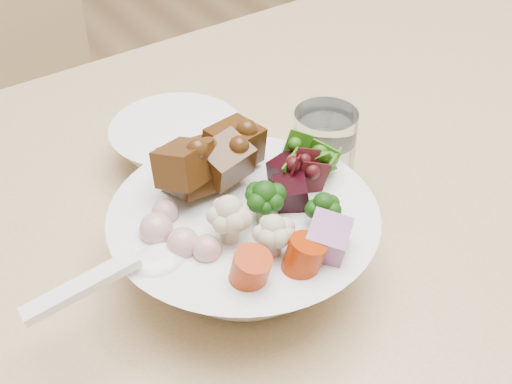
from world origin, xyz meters
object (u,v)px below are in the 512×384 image
dining_table (371,272)px  food_bowl (245,237)px  chair_far (51,176)px  water_glass (323,162)px  side_bowl (178,145)px

dining_table → food_bowl: size_ratio=7.11×
dining_table → chair_far: 0.75m
food_bowl → water_glass: (0.12, 0.04, 0.01)m
chair_far → food_bowl: food_bowl is taller
food_bowl → side_bowl: food_bowl is taller
dining_table → side_bowl: size_ratio=11.74×
water_glass → chair_far: bearing=101.3°
dining_table → food_bowl: bearing=173.6°
dining_table → side_bowl: bearing=121.4°
food_bowl → water_glass: 0.13m
dining_table → side_bowl: (-0.13, 0.19, 0.10)m
chair_far → side_bowl: side_bowl is taller
food_bowl → side_bowl: (0.03, 0.18, -0.02)m
dining_table → chair_far: (-0.16, 0.69, -0.24)m
dining_table → chair_far: bearing=100.7°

